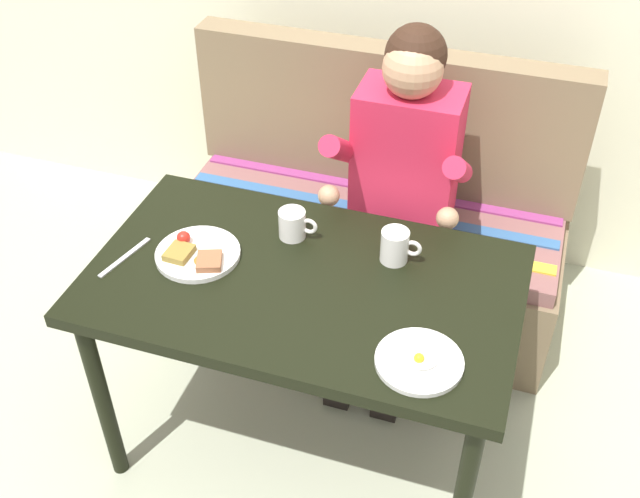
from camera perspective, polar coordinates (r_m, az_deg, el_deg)
ground_plane at (r=2.65m, az=-1.04°, el=-14.11°), size 8.00×8.00×0.00m
table at (r=2.16m, az=-1.24°, el=-3.88°), size 1.20×0.70×0.73m
couch at (r=2.93m, az=3.74°, el=1.39°), size 1.44×0.56×1.00m
person at (r=2.53m, az=6.12°, el=5.79°), size 0.45×0.61×1.21m
plate_breakfast at (r=2.19m, az=-9.25°, el=-0.42°), size 0.24×0.24×0.05m
plate_eggs at (r=1.90m, az=7.44°, el=-8.31°), size 0.22×0.22×0.04m
coffee_mug at (r=2.23m, az=-2.04°, el=1.92°), size 0.12×0.08×0.09m
coffee_mug_second at (r=2.15m, az=5.67°, el=0.26°), size 0.12×0.08×0.10m
knife at (r=2.24m, az=-14.42°, el=-0.60°), size 0.06×0.20×0.00m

